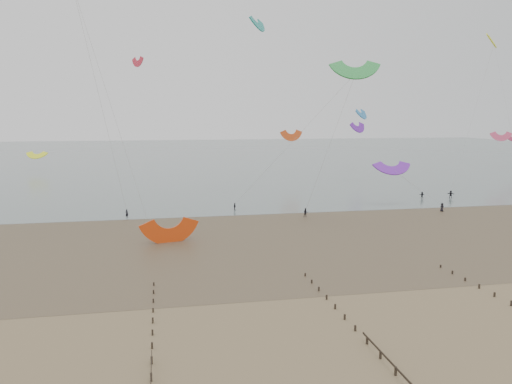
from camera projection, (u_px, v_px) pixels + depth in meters
ground at (301, 318)px, 48.00m from camera, size 500.00×500.00×0.00m
sea_and_shore at (218, 236)px, 80.60m from camera, size 500.00×665.00×0.03m
kitesurfer_lead at (127, 214)px, 94.53m from camera, size 0.72×0.63×1.66m
kitesurfers at (358, 206)px, 101.89m from camera, size 118.11×24.13×1.89m
grounded_kite at (170, 242)px, 76.47m from camera, size 8.75×7.49×4.19m
kites_airborne at (169, 104)px, 124.27m from camera, size 231.56×119.92×41.71m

